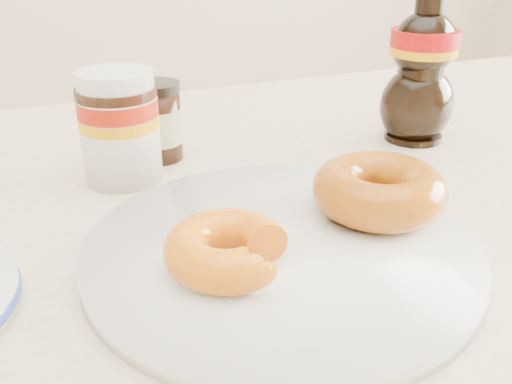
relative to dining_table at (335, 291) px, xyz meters
name	(u,v)px	position (x,y,z in m)	size (l,w,h in m)	color
dining_table	(335,291)	(0.00, 0.00, 0.00)	(1.40, 0.90, 0.75)	#FCE6C0
plate	(281,249)	(-0.08, -0.05, 0.09)	(0.30, 0.30, 0.02)	white
donut_bitten	(227,249)	(-0.13, -0.07, 0.11)	(0.09, 0.09, 0.03)	orange
donut_whole	(379,190)	(0.02, -0.03, 0.12)	(0.11, 0.11, 0.04)	#9A5509
nutella_jar	(119,123)	(-0.16, 0.15, 0.14)	(0.08, 0.08, 0.11)	white
syrup_bottle	(421,67)	(0.18, 0.14, 0.17)	(0.09, 0.08, 0.17)	black
dark_jar	(157,122)	(-0.12, 0.19, 0.12)	(0.05, 0.05, 0.08)	black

